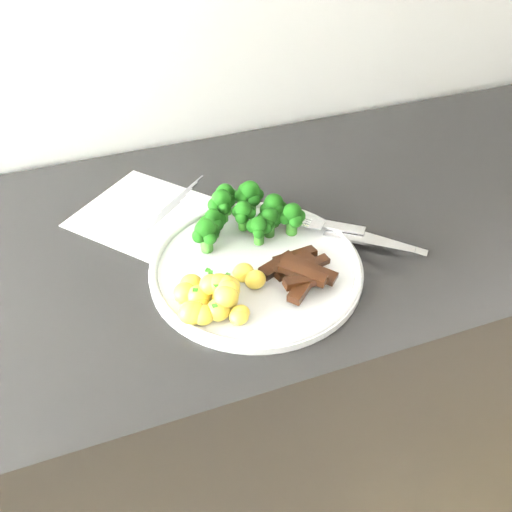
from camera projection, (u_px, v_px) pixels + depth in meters
The scene contains 8 objects.
counter at pixel (267, 392), 1.19m from camera, with size 2.44×0.61×0.91m.
recipe_paper at pixel (161, 219), 0.90m from camera, with size 0.32×0.33×0.00m.
plate at pixel (256, 267), 0.80m from camera, with size 0.31×0.31×0.02m.
broccoli at pixel (245, 211), 0.84m from camera, with size 0.18×0.13×0.07m.
potatoes at pixel (216, 295), 0.73m from camera, with size 0.13×0.10×0.05m.
beef_strips at pixel (298, 270), 0.78m from camera, with size 0.11×0.11×0.03m.
fork at pixel (349, 236), 0.84m from camera, with size 0.16×0.16×0.02m.
knife at pixel (372, 239), 0.85m from camera, with size 0.18×0.17×0.03m.
Camera 1 is at (-0.30, 1.02, 1.46)m, focal length 38.39 mm.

